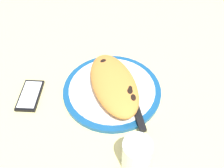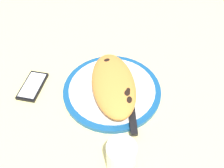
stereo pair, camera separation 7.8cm
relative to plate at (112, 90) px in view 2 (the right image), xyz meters
The scene contains 7 objects.
ground_plane 2.32cm from the plate, ahead, with size 150.00×150.00×3.00cm, color #E5D684.
plate is the anchor object (origin of this frame).
calzone 3.74cm from the plate, 44.75° to the left, with size 30.06×20.70×5.49cm.
fork 9.06cm from the plate, 65.60° to the right, with size 17.82×2.89×0.40cm.
knife 11.80cm from the plate, 38.12° to the left, with size 21.26×5.53×1.20cm.
smartphone 26.45cm from the plate, 86.20° to the right, with size 12.78×7.21×1.16cm.
water_glass 25.70cm from the plate, 13.02° to the left, with size 7.25×7.25×10.32cm.
Camera 2 is at (51.58, 7.26, 62.53)cm, focal length 39.72 mm.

